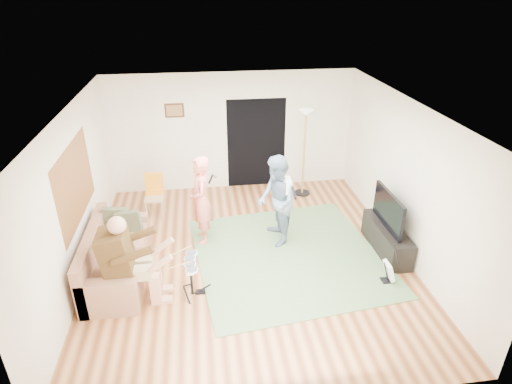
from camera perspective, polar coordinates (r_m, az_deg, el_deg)
floor at (r=7.72m, az=-0.98°, el=-8.72°), size 6.00×6.00×0.00m
walls at (r=7.03m, az=-1.06°, el=0.31°), size 5.50×6.00×2.70m
ceiling at (r=6.55m, az=-1.16°, el=10.98°), size 6.00×6.00×0.00m
window_blinds at (r=7.37m, az=-22.97°, el=1.08°), size 0.00×2.05×2.05m
doorway at (r=9.95m, az=0.05°, el=6.48°), size 2.10×0.00×2.10m
picture_frame at (r=9.62m, az=-10.82°, el=10.63°), size 0.42×0.03×0.32m
area_rug at (r=7.78m, az=4.31°, el=-8.41°), size 3.54×3.61×0.02m
sofa at (r=7.53m, az=-18.62°, el=-8.73°), size 0.87×2.11×0.85m
drummer at (r=6.76m, az=-16.16°, el=-9.76°), size 0.95×0.53×1.46m
drum_kit at (r=6.84m, az=-8.62°, el=-11.40°), size 0.35×0.63×0.65m
singer at (r=7.85m, az=-7.36°, el=-1.13°), size 0.45×0.64×1.69m
microphone at (r=7.67m, az=-6.05°, el=1.72°), size 0.06×0.06×0.24m
guitarist at (r=7.74m, az=2.75°, el=-1.23°), size 0.69×0.86×1.71m
guitar_held at (r=7.64m, az=4.27°, el=0.91°), size 0.17×0.61×0.26m
guitar_spare at (r=7.37m, az=17.36°, el=-9.98°), size 0.27×0.24×0.75m
torchiere_lamp at (r=9.45m, az=6.54°, el=7.20°), size 0.35×0.35×1.98m
dining_chair at (r=9.14m, az=-13.31°, el=-1.18°), size 0.39×0.41×0.89m
tv_cabinet at (r=8.12m, az=17.01°, el=-5.98°), size 0.40×1.40×0.50m
television at (r=7.81m, az=17.25°, el=-2.29°), size 0.06×1.12×0.63m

